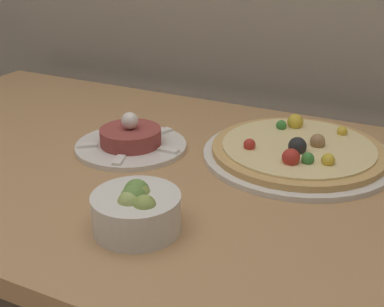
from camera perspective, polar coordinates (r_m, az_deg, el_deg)
name	(u,v)px	position (r m, az deg, el deg)	size (l,w,h in m)	color
dining_table	(153,209)	(1.05, -4.17, -5.93)	(1.40, 0.78, 0.76)	#AD7F51
pizza_plate	(298,151)	(1.04, 11.24, 0.25)	(0.36, 0.36, 0.05)	silver
tartare_plate	(131,141)	(1.07, -6.55, 1.37)	(0.22, 0.22, 0.08)	silver
small_bowl	(136,210)	(0.79, -5.95, -5.98)	(0.13, 0.13, 0.07)	silver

